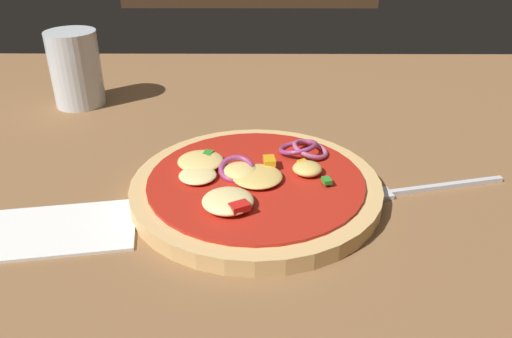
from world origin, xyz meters
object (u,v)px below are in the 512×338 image
Objects in this scene: pizza at (255,186)px; napkin at (47,231)px; fork at (416,190)px; beer_glass at (77,74)px.

pizza is 1.49× the size of napkin.
fork reaches higher than napkin.
pizza is 0.36m from beer_glass.
pizza reaches higher than napkin.
beer_glass is 0.62× the size of napkin.
beer_glass is (-0.42, 0.24, 0.04)m from fork.
napkin is at bearing -168.44° from fork.
beer_glass reaches higher than fork.
fork is at bearing 2.69° from pizza.
fork is 1.75× the size of beer_glass.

